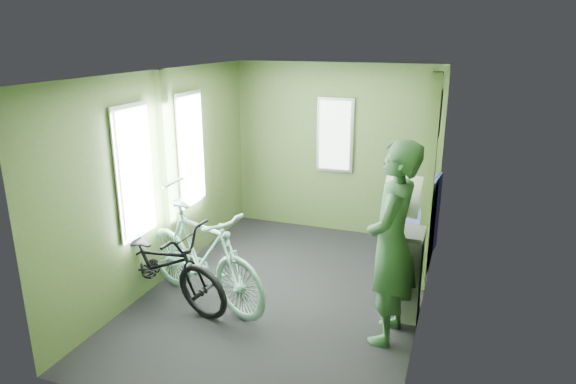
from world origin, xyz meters
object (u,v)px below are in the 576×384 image
object	(u,v)px
waste_box	(407,274)
bicycle_mint	(204,302)
bench_seat	(412,233)
bicycle_black	(162,302)
passenger	(392,243)

from	to	relation	value
waste_box	bicycle_mint	bearing A→B (deg)	-167.10
bench_seat	waste_box	bearing A→B (deg)	-78.98
bicycle_black	waste_box	xyz separation A→B (m)	(2.38, 0.61, 0.44)
bicycle_mint	waste_box	bearing A→B (deg)	-55.61
passenger	waste_box	size ratio (longest dim) A/B	2.08
passenger	bench_seat	world-z (taller)	passenger
waste_box	bench_seat	xyz separation A→B (m)	(-0.11, 1.46, -0.15)
waste_box	bench_seat	size ratio (longest dim) A/B	0.90
bicycle_black	bicycle_mint	xyz separation A→B (m)	(0.41, 0.15, 0.00)
bicycle_mint	waste_box	world-z (taller)	waste_box
passenger	waste_box	xyz separation A→B (m)	(0.11, 0.45, -0.48)
passenger	waste_box	world-z (taller)	passenger
passenger	waste_box	distance (m)	0.66
bicycle_black	bicycle_mint	world-z (taller)	bicycle_mint
bicycle_black	bench_seat	xyz separation A→B (m)	(2.27, 2.07, 0.29)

